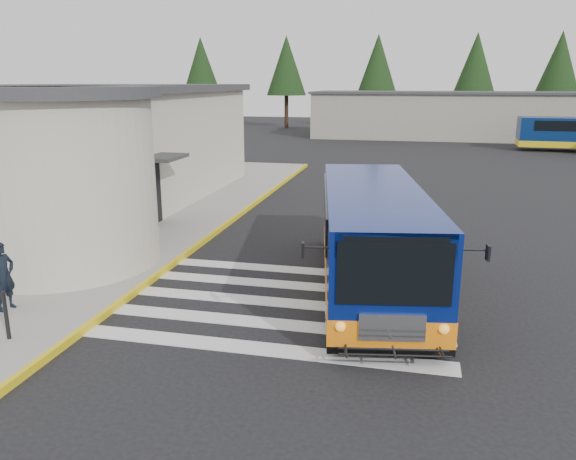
# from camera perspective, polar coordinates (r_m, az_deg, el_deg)

# --- Properties ---
(ground) EXTENTS (140.00, 140.00, 0.00)m
(ground) POSITION_cam_1_polar(r_m,az_deg,el_deg) (14.04, 1.79, -6.34)
(ground) COLOR black
(ground) RESTS_ON ground
(sidewalk) EXTENTS (10.00, 34.00, 0.15)m
(sidewalk) POSITION_cam_1_polar(r_m,az_deg,el_deg) (20.99, -20.79, 0.09)
(sidewalk) COLOR gray
(sidewalk) RESTS_ON ground
(curb_strip) EXTENTS (0.12, 34.00, 0.16)m
(curb_strip) POSITION_cam_1_polar(r_m,az_deg,el_deg) (18.75, -8.05, -0.74)
(curb_strip) COLOR yellow
(curb_strip) RESTS_ON ground
(station_building) EXTENTS (12.70, 18.70, 4.80)m
(station_building) POSITION_cam_1_polar(r_m,az_deg,el_deg) (23.96, -21.25, 7.85)
(station_building) COLOR beige
(station_building) RESTS_ON ground
(crosswalk) EXTENTS (8.00, 5.35, 0.01)m
(crosswalk) POSITION_cam_1_polar(r_m,az_deg,el_deg) (13.41, -0.98, -7.35)
(crosswalk) COLOR silver
(crosswalk) RESTS_ON ground
(depot_building) EXTENTS (26.40, 8.40, 4.20)m
(depot_building) POSITION_cam_1_polar(r_m,az_deg,el_deg) (55.05, 16.79, 11.14)
(depot_building) COLOR gray
(depot_building) RESTS_ON ground
(tree_line) EXTENTS (58.40, 4.40, 10.00)m
(tree_line) POSITION_cam_1_polar(r_m,az_deg,el_deg) (62.99, 16.93, 15.77)
(tree_line) COLOR black
(tree_line) RESTS_ON ground
(transit_bus) EXTENTS (4.15, 9.27, 2.54)m
(transit_bus) POSITION_cam_1_polar(r_m,az_deg,el_deg) (14.15, 8.58, -1.13)
(transit_bus) COLOR navy
(transit_bus) RESTS_ON ground
(pedestrian_a) EXTENTS (0.44, 0.61, 1.56)m
(pedestrian_a) POSITION_cam_1_polar(r_m,az_deg,el_deg) (13.87, -26.93, -4.19)
(pedestrian_a) COLOR black
(pedestrian_a) RESTS_ON sidewalk
(bollard) EXTENTS (0.08, 0.08, 0.99)m
(bollard) POSITION_cam_1_polar(r_m,az_deg,el_deg) (12.39, -26.72, -7.76)
(bollard) COLOR black
(bollard) RESTS_ON sidewalk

